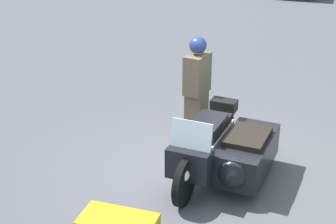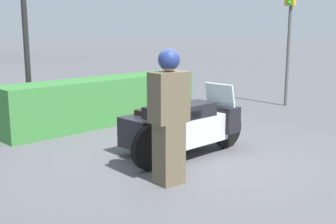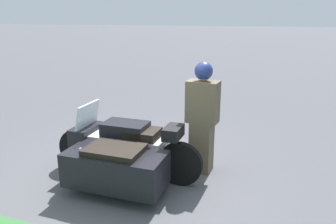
% 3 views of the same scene
% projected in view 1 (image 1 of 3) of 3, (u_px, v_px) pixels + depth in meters
% --- Properties ---
extents(ground_plane, '(160.00, 160.00, 0.00)m').
position_uv_depth(ground_plane, '(218.00, 171.00, 8.06)').
color(ground_plane, '#4C4C51').
extents(police_motorcycle, '(2.51, 1.26, 1.17)m').
position_uv_depth(police_motorcycle, '(226.00, 151.00, 7.65)').
color(police_motorcycle, black).
rests_on(police_motorcycle, ground).
extents(officer_rider, '(0.53, 0.36, 1.84)m').
position_uv_depth(officer_rider, '(197.00, 86.00, 8.73)').
color(officer_rider, brown).
rests_on(officer_rider, ground).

